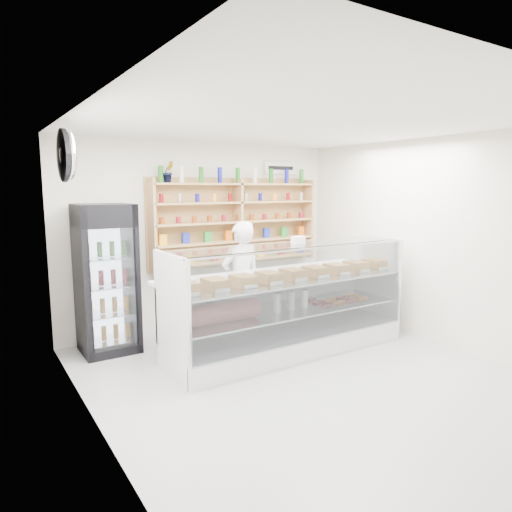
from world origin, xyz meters
TOP-DOWN VIEW (x-y plane):
  - room at (0.00, 0.00)m, footprint 5.00×5.00m
  - display_counter at (0.34, 0.81)m, footprint 3.26×0.97m
  - shop_worker at (0.05, 1.50)m, footprint 0.63×0.44m
  - drinks_cooler at (-1.63, 2.07)m, footprint 0.69×0.68m
  - wall_shelving at (0.50, 2.34)m, footprint 2.84×0.28m
  - potted_plant at (-0.63, 2.34)m, footprint 0.19×0.16m
  - security_mirror at (-2.17, 1.20)m, footprint 0.15×0.50m
  - wall_sign at (1.40, 2.47)m, footprint 0.62×0.03m

SIDE VIEW (x-z plane):
  - display_counter at x=0.34m, z-range -0.33..1.09m
  - shop_worker at x=0.05m, z-range 0.00..1.68m
  - drinks_cooler at x=-1.63m, z-range 0.00..1.93m
  - room at x=0.00m, z-range -1.10..3.90m
  - wall_shelving at x=0.50m, z-range 0.93..2.26m
  - potted_plant at x=-0.63m, z-range 2.20..2.51m
  - security_mirror at x=-2.17m, z-range 2.20..2.70m
  - wall_sign at x=1.40m, z-range 2.35..2.55m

